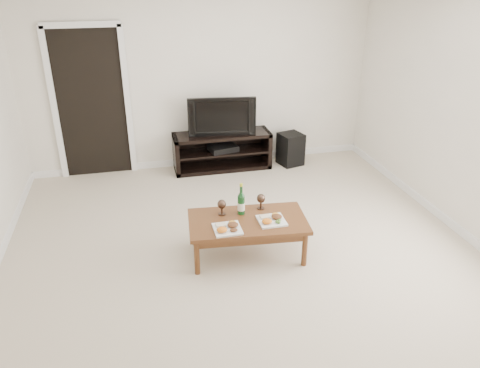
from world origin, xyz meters
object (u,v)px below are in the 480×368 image
coffee_table (247,237)px  television (221,115)px  subwoofer (291,149)px  media_console (222,151)px

coffee_table → television: bearing=85.2°
subwoofer → coffee_table: bearing=-133.9°
subwoofer → coffee_table: subwoofer is taller
coffee_table → media_console: bearing=85.2°
media_console → television: size_ratio=1.47×
subwoofer → coffee_table: 2.58m
media_console → coffee_table: (-0.20, -2.34, -0.07)m
media_console → coffee_table: media_console is taller
coffee_table → subwoofer: bearing=61.2°
media_console → coffee_table: 2.35m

